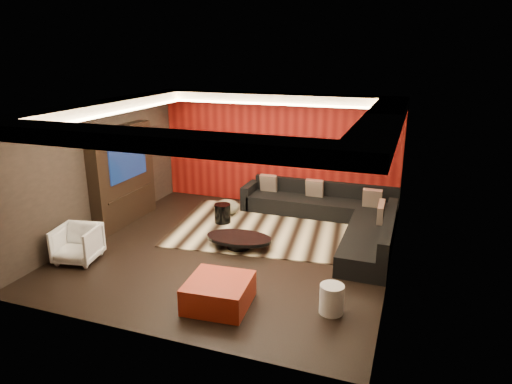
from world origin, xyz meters
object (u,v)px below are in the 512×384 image
at_px(drum_stool, 223,213).
at_px(sectional_sofa, 336,216).
at_px(coffee_table, 239,242).
at_px(white_side_table, 332,299).
at_px(orange_ottoman, 219,293).
at_px(armchair, 77,244).

distance_m(drum_stool, sectional_sofa, 2.55).
relative_size(coffee_table, white_side_table, 2.91).
bearing_deg(drum_stool, orange_ottoman, -67.25).
bearing_deg(orange_ottoman, armchair, 170.37).
height_order(white_side_table, orange_ottoman, white_side_table).
bearing_deg(sectional_sofa, drum_stool, -166.35).
relative_size(coffee_table, orange_ottoman, 1.40).
height_order(coffee_table, drum_stool, drum_stool).
relative_size(coffee_table, drum_stool, 3.08).
xyz_separation_m(white_side_table, armchair, (-4.78, 0.16, 0.11)).
bearing_deg(orange_ottoman, coffee_table, 103.38).
bearing_deg(drum_stool, white_side_table, -43.19).
height_order(drum_stool, armchair, armchair).
distance_m(armchair, sectional_sofa, 5.36).
distance_m(white_side_table, orange_ottoman, 1.72).
distance_m(drum_stool, white_side_table, 4.15).
xyz_separation_m(coffee_table, armchair, (-2.61, -1.54, 0.21)).
xyz_separation_m(coffee_table, orange_ottoman, (0.49, -2.07, 0.08)).
distance_m(white_side_table, armchair, 4.78).
xyz_separation_m(drum_stool, white_side_table, (3.02, -2.84, -0.01)).
height_order(drum_stool, orange_ottoman, drum_stool).
relative_size(white_side_table, sectional_sofa, 0.12).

